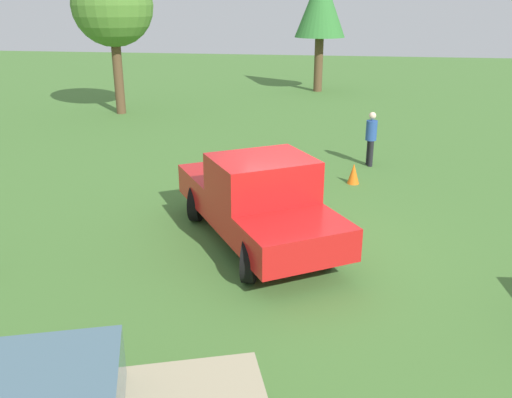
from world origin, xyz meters
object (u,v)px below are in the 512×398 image
object	(u,v)px
person_bystander	(371,136)
traffic_cone	(354,174)
tree_back_left	(112,6)
tree_far_center	(321,5)
pickup_truck	(258,198)

from	to	relation	value
person_bystander	traffic_cone	bearing A→B (deg)	60.76
traffic_cone	tree_back_left	bearing A→B (deg)	-129.70
tree_far_center	pickup_truck	bearing A→B (deg)	-0.45
pickup_truck	person_bystander	size ratio (longest dim) A/B	3.15
tree_far_center	traffic_cone	size ratio (longest dim) A/B	11.15
pickup_truck	person_bystander	xyz separation A→B (m)	(-5.96, 2.41, -0.06)
pickup_truck	traffic_cone	distance (m)	4.63
person_bystander	tree_back_left	xyz separation A→B (m)	(-6.38, -10.35, 3.50)
pickup_truck	traffic_cone	world-z (taller)	pickup_truck
tree_back_left	traffic_cone	size ratio (longest dim) A/B	11.06
tree_back_left	tree_far_center	world-z (taller)	tree_far_center
tree_far_center	traffic_cone	bearing A→B (deg)	6.46
pickup_truck	tree_far_center	distance (m)	20.11
pickup_truck	traffic_cone	size ratio (longest dim) A/B	9.16
person_bystander	tree_far_center	bearing A→B (deg)	-95.03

